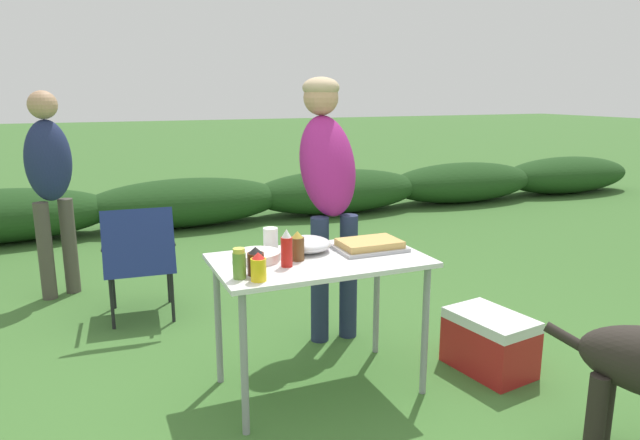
{
  "coord_description": "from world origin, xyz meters",
  "views": [
    {
      "loc": [
        -1.1,
        -2.64,
        1.59
      ],
      "look_at": [
        0.09,
        0.22,
        0.89
      ],
      "focal_mm": 32.0,
      "sensor_mm": 36.0,
      "label": 1
    }
  ],
  "objects_px": {
    "standing_person_in_red_jacket": "(328,176)",
    "standing_person_in_olive_jacket": "(50,175)",
    "mixing_bowl": "(307,244)",
    "paper_cup_stack": "(271,239)",
    "cooler_box": "(489,342)",
    "food_tray": "(370,245)",
    "folding_table": "(320,272)",
    "plate_stack": "(257,256)",
    "bbq_sauce_bottle": "(256,261)",
    "mustard_bottle": "(258,267)",
    "beer_bottle": "(297,246)",
    "camp_chair_green_behind_table": "(140,257)",
    "ketchup_bottle": "(287,249)",
    "relish_jar": "(239,264)"
  },
  "relations": [
    {
      "from": "food_tray",
      "to": "beer_bottle",
      "type": "relative_size",
      "value": 2.39
    },
    {
      "from": "standing_person_in_olive_jacket",
      "to": "beer_bottle",
      "type": "bearing_deg",
      "value": -88.01
    },
    {
      "from": "mustard_bottle",
      "to": "ketchup_bottle",
      "type": "xyz_separation_m",
      "value": [
        0.19,
        0.16,
        0.03
      ]
    },
    {
      "from": "paper_cup_stack",
      "to": "ketchup_bottle",
      "type": "height_order",
      "value": "ketchup_bottle"
    },
    {
      "from": "mustard_bottle",
      "to": "relish_jar",
      "type": "height_order",
      "value": "relish_jar"
    },
    {
      "from": "bbq_sauce_bottle",
      "to": "standing_person_in_olive_jacket",
      "type": "xyz_separation_m",
      "value": [
        -0.96,
        2.27,
        0.16
      ]
    },
    {
      "from": "paper_cup_stack",
      "to": "mustard_bottle",
      "type": "height_order",
      "value": "mustard_bottle"
    },
    {
      "from": "bbq_sauce_bottle",
      "to": "standing_person_in_red_jacket",
      "type": "xyz_separation_m",
      "value": [
        0.72,
        0.82,
        0.26
      ]
    },
    {
      "from": "food_tray",
      "to": "standing_person_in_red_jacket",
      "type": "xyz_separation_m",
      "value": [
        0.03,
        0.64,
        0.29
      ]
    },
    {
      "from": "mixing_bowl",
      "to": "mustard_bottle",
      "type": "height_order",
      "value": "mustard_bottle"
    },
    {
      "from": "standing_person_in_olive_jacket",
      "to": "cooler_box",
      "type": "bearing_deg",
      "value": -72.87
    },
    {
      "from": "mustard_bottle",
      "to": "plate_stack",
      "type": "bearing_deg",
      "value": 74.67
    },
    {
      "from": "mixing_bowl",
      "to": "paper_cup_stack",
      "type": "bearing_deg",
      "value": 152.41
    },
    {
      "from": "mixing_bowl",
      "to": "paper_cup_stack",
      "type": "height_order",
      "value": "paper_cup_stack"
    },
    {
      "from": "folding_table",
      "to": "relish_jar",
      "type": "height_order",
      "value": "relish_jar"
    },
    {
      "from": "food_tray",
      "to": "bbq_sauce_bottle",
      "type": "distance_m",
      "value": 0.72
    },
    {
      "from": "standing_person_in_red_jacket",
      "to": "cooler_box",
      "type": "height_order",
      "value": "standing_person_in_red_jacket"
    },
    {
      "from": "mixing_bowl",
      "to": "cooler_box",
      "type": "bearing_deg",
      "value": -18.33
    },
    {
      "from": "mustard_bottle",
      "to": "paper_cup_stack",
      "type": "bearing_deg",
      "value": 66.0
    },
    {
      "from": "paper_cup_stack",
      "to": "ketchup_bottle",
      "type": "xyz_separation_m",
      "value": [
        -0.01,
        -0.31,
        0.03
      ]
    },
    {
      "from": "food_tray",
      "to": "paper_cup_stack",
      "type": "relative_size",
      "value": 2.91
    },
    {
      "from": "relish_jar",
      "to": "folding_table",
      "type": "bearing_deg",
      "value": 19.01
    },
    {
      "from": "ketchup_bottle",
      "to": "bbq_sauce_bottle",
      "type": "relative_size",
      "value": 1.39
    },
    {
      "from": "plate_stack",
      "to": "relish_jar",
      "type": "relative_size",
      "value": 1.65
    },
    {
      "from": "plate_stack",
      "to": "bbq_sauce_bottle",
      "type": "xyz_separation_m",
      "value": [
        -0.07,
        -0.22,
        0.04
      ]
    },
    {
      "from": "relish_jar",
      "to": "plate_stack",
      "type": "bearing_deg",
      "value": 57.16
    },
    {
      "from": "folding_table",
      "to": "cooler_box",
      "type": "height_order",
      "value": "folding_table"
    },
    {
      "from": "camp_chair_green_behind_table",
      "to": "ketchup_bottle",
      "type": "bearing_deg",
      "value": -63.22
    },
    {
      "from": "standing_person_in_red_jacket",
      "to": "cooler_box",
      "type": "bearing_deg",
      "value": -50.99
    },
    {
      "from": "ketchup_bottle",
      "to": "standing_person_in_olive_jacket",
      "type": "height_order",
      "value": "standing_person_in_olive_jacket"
    },
    {
      "from": "standing_person_in_red_jacket",
      "to": "cooler_box",
      "type": "xyz_separation_m",
      "value": [
        0.65,
        -0.87,
        -0.89
      ]
    },
    {
      "from": "food_tray",
      "to": "bbq_sauce_bottle",
      "type": "height_order",
      "value": "bbq_sauce_bottle"
    },
    {
      "from": "paper_cup_stack",
      "to": "standing_person_in_red_jacket",
      "type": "xyz_separation_m",
      "value": [
        0.53,
        0.45,
        0.26
      ]
    },
    {
      "from": "ketchup_bottle",
      "to": "standing_person_in_red_jacket",
      "type": "bearing_deg",
      "value": 54.05
    },
    {
      "from": "mixing_bowl",
      "to": "standing_person_in_red_jacket",
      "type": "xyz_separation_m",
      "value": [
        0.35,
        0.54,
        0.28
      ]
    },
    {
      "from": "folding_table",
      "to": "ketchup_bottle",
      "type": "relative_size",
      "value": 5.76
    },
    {
      "from": "paper_cup_stack",
      "to": "folding_table",
      "type": "bearing_deg",
      "value": -50.73
    },
    {
      "from": "standing_person_in_olive_jacket",
      "to": "camp_chair_green_behind_table",
      "type": "distance_m",
      "value": 1.08
    },
    {
      "from": "ketchup_bottle",
      "to": "bbq_sauce_bottle",
      "type": "bearing_deg",
      "value": -159.37
    },
    {
      "from": "food_tray",
      "to": "standing_person_in_olive_jacket",
      "type": "bearing_deg",
      "value": 128.34
    },
    {
      "from": "bbq_sauce_bottle",
      "to": "camp_chair_green_behind_table",
      "type": "xyz_separation_m",
      "value": [
        -0.41,
        1.48,
        -0.34
      ]
    },
    {
      "from": "standing_person_in_red_jacket",
      "to": "mustard_bottle",
      "type": "bearing_deg",
      "value": -126.63
    },
    {
      "from": "plate_stack",
      "to": "ketchup_bottle",
      "type": "distance_m",
      "value": 0.2
    },
    {
      "from": "folding_table",
      "to": "food_tray",
      "type": "bearing_deg",
      "value": 7.11
    },
    {
      "from": "folding_table",
      "to": "relish_jar",
      "type": "xyz_separation_m",
      "value": [
        -0.47,
        -0.16,
        0.15
      ]
    },
    {
      "from": "paper_cup_stack",
      "to": "beer_bottle",
      "type": "distance_m",
      "value": 0.24
    },
    {
      "from": "standing_person_in_red_jacket",
      "to": "standing_person_in_olive_jacket",
      "type": "bearing_deg",
      "value": 141.58
    },
    {
      "from": "beer_bottle",
      "to": "camp_chair_green_behind_table",
      "type": "relative_size",
      "value": 0.19
    },
    {
      "from": "paper_cup_stack",
      "to": "relish_jar",
      "type": "distance_m",
      "value": 0.48
    },
    {
      "from": "beer_bottle",
      "to": "camp_chair_green_behind_table",
      "type": "bearing_deg",
      "value": 116.84
    }
  ]
}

